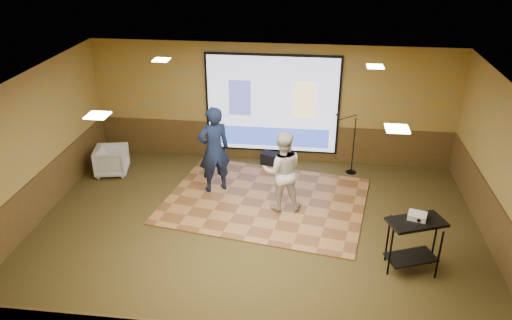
# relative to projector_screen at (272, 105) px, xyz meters

# --- Properties ---
(ground) EXTENTS (9.00, 9.00, 0.00)m
(ground) POSITION_rel_projector_screen_xyz_m (0.00, -3.44, -1.47)
(ground) COLOR #2A3217
(ground) RESTS_ON ground
(room_shell) EXTENTS (9.04, 7.04, 3.02)m
(room_shell) POSITION_rel_projector_screen_xyz_m (0.00, -3.44, 0.62)
(room_shell) COLOR #A38A43
(room_shell) RESTS_ON ground
(wainscot_back) EXTENTS (9.00, 0.04, 0.95)m
(wainscot_back) POSITION_rel_projector_screen_xyz_m (0.00, 0.04, -1.00)
(wainscot_back) COLOR #483318
(wainscot_back) RESTS_ON ground
(wainscot_left) EXTENTS (0.04, 7.00, 0.95)m
(wainscot_left) POSITION_rel_projector_screen_xyz_m (-4.48, -3.44, -1.00)
(wainscot_left) COLOR #483318
(wainscot_left) RESTS_ON ground
(wainscot_right) EXTENTS (0.04, 7.00, 0.95)m
(wainscot_right) POSITION_rel_projector_screen_xyz_m (4.48, -3.44, -1.00)
(wainscot_right) COLOR #483318
(wainscot_right) RESTS_ON ground
(projector_screen) EXTENTS (3.32, 0.06, 2.52)m
(projector_screen) POSITION_rel_projector_screen_xyz_m (0.00, 0.00, 0.00)
(projector_screen) COLOR black
(projector_screen) RESTS_ON room_shell
(downlight_nw) EXTENTS (0.32, 0.32, 0.02)m
(downlight_nw) POSITION_rel_projector_screen_xyz_m (-2.20, -1.64, 1.50)
(downlight_nw) COLOR #FFF0BF
(downlight_nw) RESTS_ON room_shell
(downlight_ne) EXTENTS (0.32, 0.32, 0.02)m
(downlight_ne) POSITION_rel_projector_screen_xyz_m (2.20, -1.64, 1.50)
(downlight_ne) COLOR #FFF0BF
(downlight_ne) RESTS_ON room_shell
(downlight_sw) EXTENTS (0.32, 0.32, 0.02)m
(downlight_sw) POSITION_rel_projector_screen_xyz_m (-2.20, -4.94, 1.50)
(downlight_sw) COLOR #FFF0BF
(downlight_sw) RESTS_ON room_shell
(downlight_se) EXTENTS (0.32, 0.32, 0.02)m
(downlight_se) POSITION_rel_projector_screen_xyz_m (2.20, -4.94, 1.50)
(downlight_se) COLOR #FFF0BF
(downlight_se) RESTS_ON room_shell
(dance_floor) EXTENTS (4.74, 3.91, 0.03)m
(dance_floor) POSITION_rel_projector_screen_xyz_m (0.07, -2.13, -1.46)
(dance_floor) COLOR #A76F3D
(dance_floor) RESTS_ON ground
(player_left) EXTENTS (0.87, 0.78, 1.99)m
(player_left) POSITION_rel_projector_screen_xyz_m (-1.12, -1.79, -0.45)
(player_left) COLOR #141F41
(player_left) RESTS_ON dance_floor
(player_right) EXTENTS (0.94, 0.79, 1.75)m
(player_right) POSITION_rel_projector_screen_xyz_m (0.44, -2.42, -0.57)
(player_right) COLOR beige
(player_right) RESTS_ON dance_floor
(av_table) EXTENTS (0.96, 0.51, 1.01)m
(av_table) POSITION_rel_projector_screen_xyz_m (2.86, -4.19, -0.76)
(av_table) COLOR black
(av_table) RESTS_ON ground
(projector) EXTENTS (0.36, 0.33, 0.10)m
(projector) POSITION_rel_projector_screen_xyz_m (2.87, -4.12, -0.41)
(projector) COLOR silver
(projector) RESTS_ON av_table
(mic_stand) EXTENTS (0.61, 0.25, 1.55)m
(mic_stand) POSITION_rel_projector_screen_xyz_m (1.96, -0.51, -0.98)
(mic_stand) COLOR black
(mic_stand) RESTS_ON ground
(banquet_chair) EXTENTS (0.89, 0.87, 0.69)m
(banquet_chair) POSITION_rel_projector_screen_xyz_m (-3.77, -1.26, -1.13)
(banquet_chair) COLOR gray
(banquet_chair) RESTS_ON ground
(duffel_bag) EXTENTS (0.56, 0.47, 0.29)m
(duffel_bag) POSITION_rel_projector_screen_xyz_m (0.03, -0.27, -1.33)
(duffel_bag) COLOR black
(duffel_bag) RESTS_ON ground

